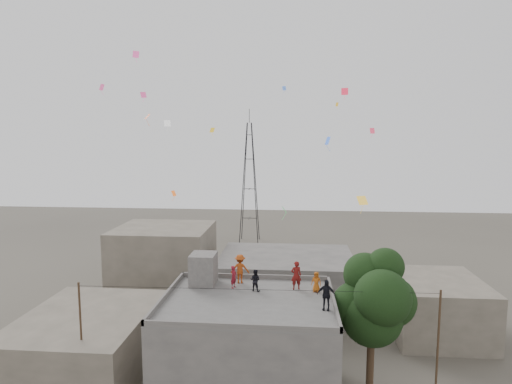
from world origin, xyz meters
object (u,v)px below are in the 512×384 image
stair_head_box (203,269)px  tree (375,300)px  person_dark_adult (326,295)px  person_red_adult (296,275)px  transmission_tower (249,182)px

stair_head_box → tree: bearing=-10.7°
tree → person_dark_adult: (-2.97, -1.66, 0.85)m
person_red_adult → person_dark_adult: 3.53m
stair_head_box → transmission_tower: bearing=91.2°
stair_head_box → transmission_tower: transmission_tower is taller
person_dark_adult → stair_head_box: bearing=164.8°
tree → person_red_adult: bearing=162.1°
stair_head_box → person_dark_adult: stair_head_box is taller
tree → person_dark_adult: 3.51m
transmission_tower → stair_head_box: bearing=-88.8°
tree → person_dark_adult: size_ratio=5.33×
transmission_tower → person_dark_adult: transmission_tower is taller
person_dark_adult → person_red_adult: bearing=127.7°
transmission_tower → person_dark_adult: size_ratio=11.71×
tree → transmission_tower: 41.12m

